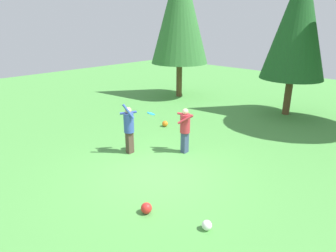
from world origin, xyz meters
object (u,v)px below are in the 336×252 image
(frisbee, at_px, (151,114))
(ball_red, at_px, (146,208))
(ball_orange, at_px, (165,124))
(tree_center, at_px, (298,22))
(tree_far_left, at_px, (180,10))
(ball_white, at_px, (207,225))
(person_catcher, at_px, (185,127))
(person_thrower, at_px, (129,126))

(frisbee, bearing_deg, ball_red, -45.24)
(ball_orange, xyz_separation_m, tree_center, (2.99, 5.38, 4.15))
(tree_far_left, distance_m, tree_center, 6.29)
(ball_white, height_order, tree_center, tree_center)
(person_catcher, bearing_deg, frisbee, -0.00)
(ball_orange, bearing_deg, tree_center, 60.98)
(ball_orange, bearing_deg, person_catcher, -31.28)
(person_catcher, xyz_separation_m, frisbee, (-0.86, -0.75, 0.46))
(ball_orange, distance_m, ball_red, 6.10)
(ball_white, relative_size, tree_center, 0.03)
(ball_white, height_order, ball_red, ball_red)
(ball_red, bearing_deg, ball_orange, 130.24)
(person_thrower, relative_size, ball_white, 7.98)
(ball_white, bearing_deg, ball_orange, 142.08)
(ball_white, bearing_deg, person_thrower, 162.15)
(ball_red, bearing_deg, frisbee, 134.76)
(ball_orange, bearing_deg, ball_red, -49.76)
(ball_red, xyz_separation_m, tree_far_left, (-7.16, 9.16, 4.72))
(person_thrower, bearing_deg, person_catcher, -6.74)
(person_thrower, height_order, ball_orange, person_thrower)
(ball_red, bearing_deg, tree_center, 95.41)
(frisbee, distance_m, tree_far_left, 8.86)
(person_thrower, height_order, person_catcher, person_thrower)
(frisbee, xyz_separation_m, ball_red, (2.47, -2.49, -1.25))
(frisbee, bearing_deg, tree_center, 78.65)
(ball_white, bearing_deg, frisbee, 152.79)
(tree_far_left, height_order, tree_center, tree_far_left)
(person_catcher, height_order, tree_far_left, tree_far_left)
(person_thrower, xyz_separation_m, ball_orange, (-1.01, 2.76, -0.85))
(ball_white, distance_m, tree_far_left, 13.05)
(frisbee, distance_m, ball_orange, 2.90)
(person_catcher, bearing_deg, ball_red, 75.57)
(tree_far_left, bearing_deg, ball_red, -51.98)
(person_thrower, distance_m, ball_red, 3.59)
(person_thrower, distance_m, tree_far_left, 9.25)
(person_thrower, height_order, tree_far_left, tree_far_left)
(person_thrower, bearing_deg, ball_white, -69.81)
(ball_red, height_order, tree_far_left, tree_far_left)
(tree_center, bearing_deg, person_thrower, -103.66)
(ball_white, bearing_deg, ball_red, -159.89)
(ball_orange, height_order, tree_center, tree_center)
(ball_white, bearing_deg, tree_far_left, 134.65)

